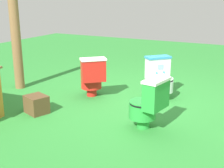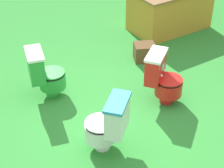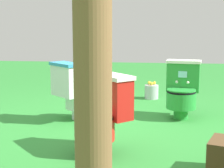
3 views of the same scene
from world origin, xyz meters
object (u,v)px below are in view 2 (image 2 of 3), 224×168
toilet_white (108,124)px  small_crate (144,52)px  toilet_red (163,78)px  vendor_table (170,8)px  toilet_green (45,74)px

toilet_white → small_crate: toilet_white is taller
toilet_red → vendor_table: bearing=-169.0°
toilet_red → vendor_table: vendor_table is taller
toilet_red → toilet_green: bearing=-73.5°
toilet_green → small_crate: bearing=107.5°
toilet_white → vendor_table: 3.41m
toilet_white → small_crate: size_ratio=2.22×
toilet_red → vendor_table: size_ratio=0.47×
toilet_red → small_crate: (0.36, 1.06, -0.23)m
vendor_table → small_crate: 1.31m
toilet_red → toilet_white: bearing=-16.9°
toilet_white → small_crate: 2.15m
toilet_white → toilet_red: bearing=-21.4°
vendor_table → toilet_red: bearing=-126.4°
toilet_green → toilet_white: bearing=21.7°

